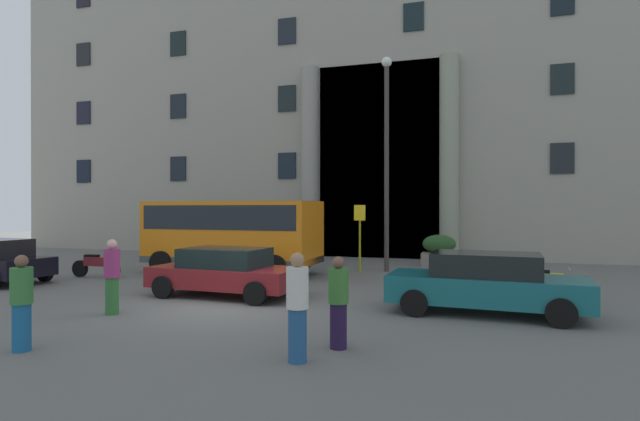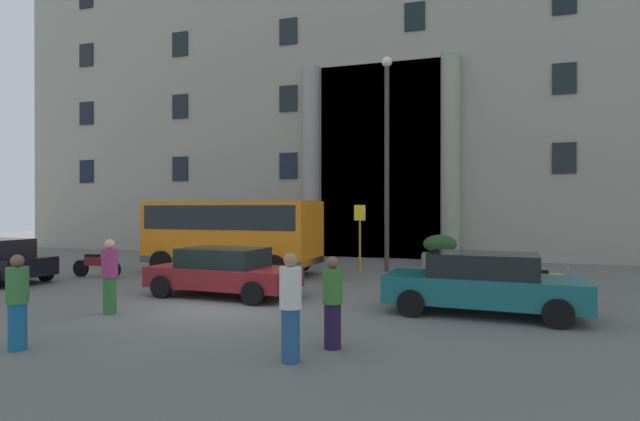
% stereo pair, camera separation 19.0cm
% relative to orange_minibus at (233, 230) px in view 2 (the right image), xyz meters
% --- Properties ---
extents(ground_plane, '(80.00, 64.00, 0.12)m').
position_rel_orange_minibus_xyz_m(ground_plane, '(2.65, -5.50, -1.70)').
color(ground_plane, '#5E605B').
extents(office_building_facade, '(41.26, 9.70, 21.50)m').
position_rel_orange_minibus_xyz_m(office_building_facade, '(2.65, 11.98, 9.10)').
color(office_building_facade, gray).
rests_on(office_building_facade, ground_plane).
extents(orange_minibus, '(6.55, 2.83, 2.74)m').
position_rel_orange_minibus_xyz_m(orange_minibus, '(0.00, 0.00, 0.00)').
color(orange_minibus, orange).
rests_on(orange_minibus, ground_plane).
extents(bus_stop_sign, '(0.44, 0.08, 2.60)m').
position_rel_orange_minibus_xyz_m(bus_stop_sign, '(4.51, 1.87, -0.03)').
color(bus_stop_sign, '#939314').
rests_on(bus_stop_sign, ground_plane).
extents(hedge_planter_entrance_left, '(1.73, 0.98, 1.40)m').
position_rel_orange_minibus_xyz_m(hedge_planter_entrance_left, '(-5.49, 5.36, -0.96)').
color(hedge_planter_entrance_left, slate).
rests_on(hedge_planter_entrance_left, ground_plane).
extents(hedge_planter_far_east, '(1.96, 0.78, 1.31)m').
position_rel_orange_minibus_xyz_m(hedge_planter_far_east, '(0.58, 4.95, -1.01)').
color(hedge_planter_far_east, gray).
rests_on(hedge_planter_far_east, ground_plane).
extents(hedge_planter_east, '(1.47, 0.88, 1.34)m').
position_rel_orange_minibus_xyz_m(hedge_planter_east, '(7.33, 4.85, -0.99)').
color(hedge_planter_east, gray).
rests_on(hedge_planter_east, ground_plane).
extents(parked_compact_extra, '(4.55, 2.16, 1.43)m').
position_rel_orange_minibus_xyz_m(parked_compact_extra, '(8.94, -4.66, -0.91)').
color(parked_compact_extra, '#186167').
rests_on(parked_compact_extra, ground_plane).
extents(parked_hatchback_near, '(4.28, 2.18, 1.36)m').
position_rel_orange_minibus_xyz_m(parked_hatchback_near, '(2.00, -4.33, -0.94)').
color(parked_hatchback_near, maroon).
rests_on(parked_hatchback_near, ground_plane).
extents(motorcycle_near_kerb, '(1.92, 0.55, 0.89)m').
position_rel_orange_minibus_xyz_m(motorcycle_near_kerb, '(10.51, -2.42, -1.18)').
color(motorcycle_near_kerb, black).
rests_on(motorcycle_near_kerb, ground_plane).
extents(scooter_by_planter, '(1.98, 0.55, 0.89)m').
position_rel_orange_minibus_xyz_m(scooter_by_planter, '(-4.20, -2.39, -1.18)').
color(scooter_by_planter, black).
rests_on(scooter_by_planter, ground_plane).
extents(pedestrian_man_crossing, '(0.36, 0.36, 1.67)m').
position_rel_orange_minibus_xyz_m(pedestrian_man_crossing, '(1.17, -10.13, -0.80)').
color(pedestrian_man_crossing, '#195A8E').
rests_on(pedestrian_man_crossing, ground_plane).
extents(pedestrian_woman_dark_dress, '(0.36, 0.36, 1.75)m').
position_rel_orange_minibus_xyz_m(pedestrian_woman_dark_dress, '(0.61, -7.23, -0.75)').
color(pedestrian_woman_dark_dress, '#2E6931').
rests_on(pedestrian_woman_dark_dress, ground_plane).
extents(pedestrian_man_red_shirt, '(0.36, 0.36, 1.76)m').
position_rel_orange_minibus_xyz_m(pedestrian_man_red_shirt, '(5.94, -9.31, -0.75)').
color(pedestrian_man_red_shirt, '#214E80').
rests_on(pedestrian_man_red_shirt, ground_plane).
extents(pedestrian_woman_with_bag, '(0.36, 0.36, 1.63)m').
position_rel_orange_minibus_xyz_m(pedestrian_woman_with_bag, '(6.37, -8.37, -0.82)').
color(pedestrian_woman_with_bag, '#221537').
rests_on(pedestrian_woman_with_bag, ground_plane).
extents(lamppost_plaza_centre, '(0.40, 0.40, 8.41)m').
position_rel_orange_minibus_xyz_m(lamppost_plaza_centre, '(5.47, 2.38, 3.20)').
color(lamppost_plaza_centre, '#3B3432').
rests_on(lamppost_plaza_centre, ground_plane).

